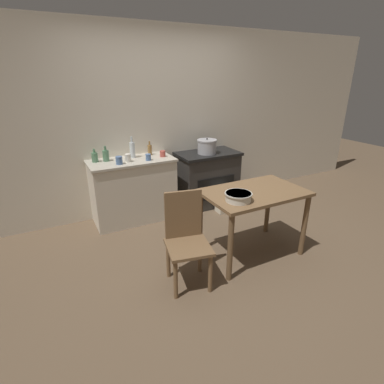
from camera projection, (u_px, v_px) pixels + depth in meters
name	position (u px, v px, depth m)	size (l,w,h in m)	color
ground_plane	(215.00, 253.00, 3.44)	(14.00, 14.00, 0.00)	brown
wall_back	(159.00, 122.00, 4.28)	(8.00, 0.07, 2.55)	beige
counter_cabinet	(133.00, 190.00, 4.12)	(1.13, 0.55, 0.86)	beige
stove	(207.00, 178.00, 4.62)	(0.92, 0.57, 0.83)	#2D2B28
work_table	(254.00, 201.00, 3.23)	(1.08, 0.69, 0.76)	brown
chair	(186.00, 237.00, 2.85)	(0.47, 0.47, 0.91)	brown
flour_sack	(225.00, 199.00, 4.42)	(0.23, 0.16, 0.39)	beige
stock_pot	(207.00, 147.00, 4.37)	(0.29, 0.29, 0.23)	#A8A8AD
mixing_bowl_large	(238.00, 196.00, 2.93)	(0.27, 0.27, 0.08)	silver
bottle_far_left	(150.00, 150.00, 4.16)	(0.06, 0.06, 0.19)	olive
bottle_left	(106.00, 155.00, 3.87)	(0.08, 0.08, 0.20)	#517F5B
bottle_mid_left	(132.00, 150.00, 4.01)	(0.07, 0.07, 0.29)	silver
bottle_center_left	(95.00, 157.00, 3.83)	(0.08, 0.08, 0.17)	#517F5B
cup_center	(128.00, 158.00, 3.84)	(0.08, 0.08, 0.10)	silver
cup_center_right	(119.00, 160.00, 3.74)	(0.08, 0.08, 0.10)	#4C6B99
cup_mid_right	(148.00, 157.00, 3.91)	(0.07, 0.07, 0.08)	#4C6B99
cup_right	(163.00, 154.00, 4.09)	(0.08, 0.08, 0.08)	#B74C42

